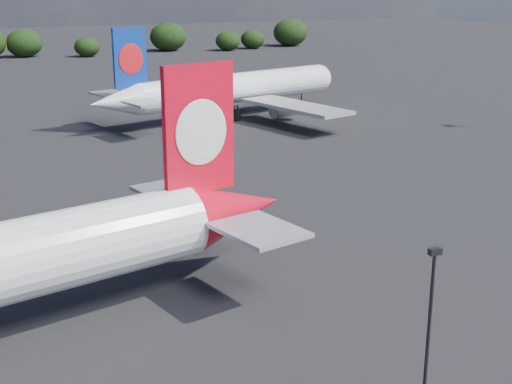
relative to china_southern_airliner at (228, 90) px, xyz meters
name	(u,v)px	position (x,y,z in m)	size (l,w,h in m)	color
china_southern_airliner	(228,90)	(0.00, 0.00, 0.00)	(45.72, 43.80, 15.10)	white
apron_lamp_post	(427,354)	(-23.52, -83.67, 1.62)	(0.55, 0.30, 11.13)	black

